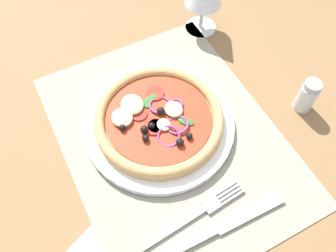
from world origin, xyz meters
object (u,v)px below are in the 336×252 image
(pizza, at_px, (158,118))
(pepper_shaker, at_px, (307,96))
(fork, at_px, (199,212))
(knife, at_px, (227,224))
(plate, at_px, (159,124))

(pizza, bearing_deg, pepper_shaker, 72.02)
(fork, distance_m, knife, 0.04)
(pepper_shaker, bearing_deg, pizza, -107.98)
(plate, bearing_deg, pepper_shaker, 72.09)
(fork, xyz_separation_m, pepper_shaker, (-0.08, 0.26, 0.03))
(plate, height_order, fork, plate)
(pizza, bearing_deg, knife, 3.53)
(knife, bearing_deg, plate, 94.71)
(pizza, height_order, pepper_shaker, pepper_shaker)
(pepper_shaker, bearing_deg, fork, -72.16)
(fork, xyz_separation_m, knife, (0.03, 0.03, 0.00))
(plate, bearing_deg, knife, 3.35)
(pizza, relative_size, pepper_shaker, 3.26)
(knife, bearing_deg, pizza, 94.90)
(plate, distance_m, fork, 0.17)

